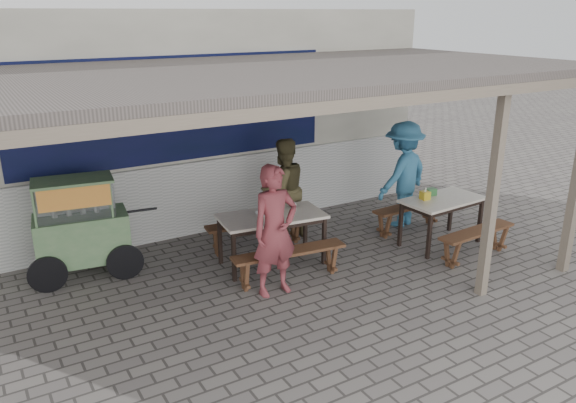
# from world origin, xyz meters

# --- Properties ---
(ground) EXTENTS (60.00, 60.00, 0.00)m
(ground) POSITION_xyz_m (0.00, 0.00, 0.00)
(ground) COLOR #65605B
(ground) RESTS_ON ground
(back_wall) EXTENTS (9.00, 1.28, 3.50)m
(back_wall) POSITION_xyz_m (-0.00, 3.58, 1.72)
(back_wall) COLOR beige
(back_wall) RESTS_ON ground
(warung_roof) EXTENTS (9.00, 4.21, 2.81)m
(warung_roof) POSITION_xyz_m (0.02, 0.90, 2.71)
(warung_roof) COLOR #544C48
(warung_roof) RESTS_ON ground
(table_left) EXTENTS (1.55, 0.91, 0.75)m
(table_left) POSITION_xyz_m (0.48, 1.28, 0.67)
(table_left) COLOR silver
(table_left) RESTS_ON ground
(bench_left_street) EXTENTS (1.60, 0.46, 0.45)m
(bench_left_street) POSITION_xyz_m (0.41, 0.68, 0.34)
(bench_left_street) COLOR brown
(bench_left_street) RESTS_ON ground
(bench_left_wall) EXTENTS (1.60, 0.46, 0.45)m
(bench_left_wall) POSITION_xyz_m (0.55, 1.88, 0.34)
(bench_left_wall) COLOR brown
(bench_left_wall) RESTS_ON ground
(table_right) EXTENTS (1.31, 0.78, 0.75)m
(table_right) POSITION_xyz_m (3.09, 0.58, 0.67)
(table_right) COLOR silver
(table_right) RESTS_ON ground
(bench_right_street) EXTENTS (1.39, 0.37, 0.45)m
(bench_right_street) POSITION_xyz_m (3.13, -0.10, 0.33)
(bench_right_street) COLOR brown
(bench_right_street) RESTS_ON ground
(bench_right_wall) EXTENTS (1.39, 0.37, 0.45)m
(bench_right_wall) POSITION_xyz_m (3.04, 1.25, 0.33)
(bench_right_wall) COLOR brown
(bench_right_wall) RESTS_ON ground
(vendor_cart) EXTENTS (1.79, 0.84, 1.39)m
(vendor_cart) POSITION_xyz_m (-1.92, 2.25, 0.75)
(vendor_cart) COLOR #6D8D5E
(vendor_cart) RESTS_ON ground
(patron_street_side) EXTENTS (0.63, 0.42, 1.71)m
(patron_street_side) POSITION_xyz_m (0.09, 0.50, 0.85)
(patron_street_side) COLOR brown
(patron_street_side) RESTS_ON ground
(patron_wall_side) EXTENTS (0.84, 0.68, 1.62)m
(patron_wall_side) POSITION_xyz_m (1.13, 2.06, 0.81)
(patron_wall_side) COLOR #4C452A
(patron_wall_side) RESTS_ON ground
(patron_right_table) EXTENTS (1.28, 0.93, 1.78)m
(patron_right_table) POSITION_xyz_m (3.14, 1.55, 0.89)
(patron_right_table) COLOR teal
(patron_right_table) RESTS_ON ground
(tissue_box) EXTENTS (0.14, 0.14, 0.13)m
(tissue_box) POSITION_xyz_m (2.82, 0.69, 0.81)
(tissue_box) COLOR gold
(tissue_box) RESTS_ON table_right
(donation_box) EXTENTS (0.18, 0.13, 0.11)m
(donation_box) POSITION_xyz_m (3.03, 0.79, 0.81)
(donation_box) COLOR #306D37
(donation_box) RESTS_ON table_right
(condiment_jar) EXTENTS (0.08, 0.08, 0.09)m
(condiment_jar) POSITION_xyz_m (0.87, 1.34, 0.80)
(condiment_jar) COLOR silver
(condiment_jar) RESTS_ON table_left
(condiment_bowl) EXTENTS (0.26, 0.26, 0.05)m
(condiment_bowl) POSITION_xyz_m (0.35, 1.31, 0.78)
(condiment_bowl) COLOR silver
(condiment_bowl) RESTS_ON table_left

